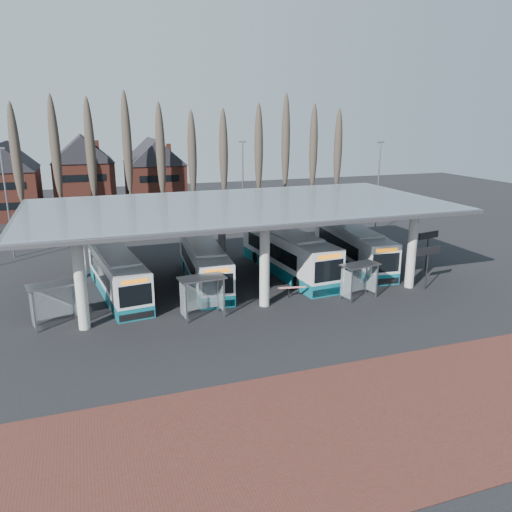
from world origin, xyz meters
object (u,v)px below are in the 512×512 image
object	(u,v)px
bus_1	(204,265)
bus_2	(287,253)
shelter_2	(358,273)
bus_3	(352,247)
bus_0	(118,275)
shelter_0	(53,295)
shelter_1	(201,287)

from	to	relation	value
bus_1	bus_2	distance (m)	7.30
shelter_2	bus_3	bearing A→B (deg)	51.68
bus_0	bus_3	world-z (taller)	bus_3
bus_0	bus_3	size ratio (longest dim) A/B	0.94
shelter_0	shelter_2	size ratio (longest dim) A/B	1.07
bus_2	shelter_1	size ratio (longest dim) A/B	4.20
bus_1	shelter_0	bearing A→B (deg)	-150.96
bus_0	shelter_2	world-z (taller)	bus_0
bus_0	shelter_1	distance (m)	8.02
bus_0	bus_1	size ratio (longest dim) A/B	0.99
bus_2	shelter_1	xyz separation A→B (m)	(-9.08, -7.11, 0.33)
bus_3	shelter_1	world-z (taller)	bus_3
bus_2	shelter_2	bearing A→B (deg)	-76.15
bus_0	bus_2	world-z (taller)	bus_2
bus_3	shelter_2	bearing A→B (deg)	-111.74
bus_1	shelter_2	distance (m)	12.04
bus_1	bus_3	size ratio (longest dim) A/B	0.94
bus_0	shelter_2	bearing A→B (deg)	-29.02
shelter_1	bus_3	bearing A→B (deg)	20.27
bus_0	bus_1	distance (m)	6.69
bus_0	bus_2	bearing A→B (deg)	-3.95
shelter_0	shelter_2	world-z (taller)	shelter_0
shelter_0	shelter_1	bearing A→B (deg)	-22.86
bus_1	shelter_1	bearing A→B (deg)	-100.67
bus_0	bus_1	bearing A→B (deg)	-3.40
bus_0	shelter_0	bearing A→B (deg)	-139.58
shelter_0	bus_0	bearing A→B (deg)	35.35
bus_3	bus_1	bearing A→B (deg)	-171.76
bus_1	bus_2	xyz separation A→B (m)	(7.29, 0.34, 0.19)
bus_3	shelter_1	xyz separation A→B (m)	(-15.50, -7.48, 0.43)
bus_1	bus_2	size ratio (longest dim) A/B	0.89
shelter_0	shelter_2	xyz separation A→B (m)	(20.67, -1.98, -0.13)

